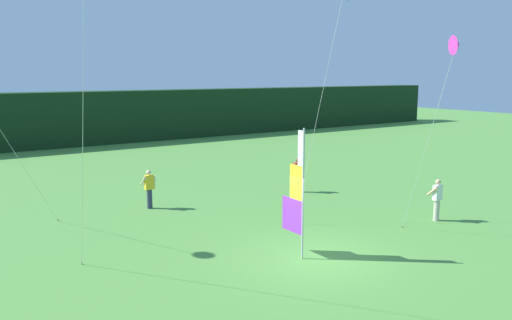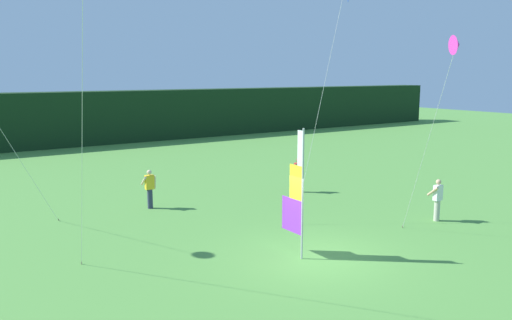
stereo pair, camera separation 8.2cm
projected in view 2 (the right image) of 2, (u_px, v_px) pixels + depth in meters
ground_plane at (315, 257)px, 15.93m from camera, size 120.00×120.00×0.00m
distant_treeline at (65, 119)px, 39.76m from camera, size 80.00×2.40×4.16m
banner_flag at (296, 196)px, 15.72m from camera, size 0.06×1.03×4.00m
person_near_banner at (298, 174)px, 24.49m from camera, size 0.55×0.48×1.64m
person_mid_field at (438, 199)px, 19.70m from camera, size 0.55×0.48×1.62m
person_far_left at (150, 188)px, 21.53m from camera, size 0.55×0.48×1.63m
kite_magenta_delta_0 at (456, 46)px, 15.78m from camera, size 0.86×2.54×6.74m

